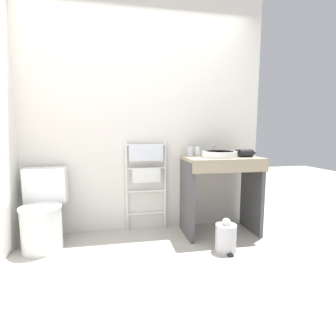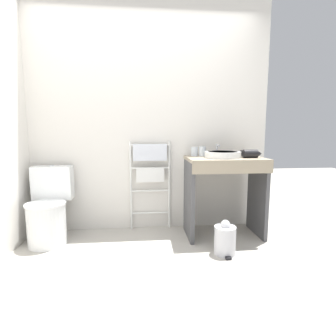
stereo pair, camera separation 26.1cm
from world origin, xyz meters
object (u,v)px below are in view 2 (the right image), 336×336
Objects in this scene: toilet at (49,211)px; towel_radiator at (150,168)px; cup_near_wall at (194,151)px; trash_bin at (225,239)px; hair_dryer at (251,154)px; cup_near_edge at (202,151)px; sink_basin at (223,154)px.

toilet is 0.76× the size of towel_radiator.
cup_near_wall is at bearing 7.18° from toilet.
toilet is at bearing 165.32° from trash_bin.
toilet is at bearing 178.39° from hair_dryer.
cup_near_edge is at bearing 97.89° from trash_bin.
trash_bin is (-0.09, -0.43, -0.77)m from sink_basin.
cup_near_wall is at bearing 159.69° from cup_near_edge.
toilet is at bearing -172.82° from cup_near_wall.
hair_dryer reaches higher than trash_bin.
sink_basin is at bearing -48.52° from cup_near_edge.
towel_radiator reaches higher than toilet.
toilet is 2.39× the size of trash_bin.
cup_near_wall is 0.95× the size of cup_near_edge.
towel_radiator is at bearing 133.33° from trash_bin.
cup_near_wall is 1.04m from trash_bin.
sink_basin is 0.27m from cup_near_edge.
cup_near_edge reaches higher than sink_basin.
hair_dryer is at bearing -16.80° from towel_radiator.
hair_dryer is at bearing -1.61° from toilet.
towel_radiator reaches higher than sink_basin.
trash_bin is at bearing -101.70° from sink_basin.
towel_radiator reaches higher than cup_near_wall.
towel_radiator reaches higher than cup_near_edge.
cup_near_edge is 0.53m from hair_dryer.
cup_near_edge is at bearing 5.73° from toilet.
toilet is 7.62× the size of cup_near_wall.
towel_radiator reaches higher than hair_dryer.
sink_basin is 0.30m from hair_dryer.
cup_near_wall is (-0.26, 0.23, 0.02)m from sink_basin.
hair_dryer is at bearing -5.53° from sink_basin.
sink_basin is 3.69× the size of cup_near_wall.
cup_near_edge is (0.59, -0.10, 0.20)m from towel_radiator.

